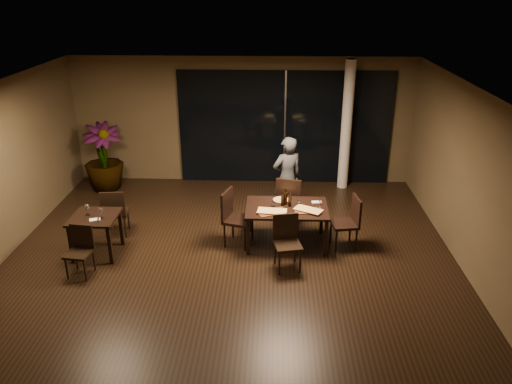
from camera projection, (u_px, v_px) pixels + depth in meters
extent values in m
plane|color=black|center=(230.00, 264.00, 8.71)|extent=(8.00, 8.00, 0.00)
cube|color=#4D4029|center=(243.00, 120.00, 11.84)|extent=(8.00, 0.10, 3.00)
cube|color=#4D4029|center=(187.00, 359.00, 4.40)|extent=(8.00, 0.10, 3.00)
cube|color=#4D4029|center=(480.00, 189.00, 7.98)|extent=(0.10, 8.00, 3.00)
cube|color=white|center=(225.00, 92.00, 7.52)|extent=(8.00, 8.00, 0.04)
cube|color=black|center=(285.00, 128.00, 11.78)|extent=(5.00, 0.06, 2.70)
cylinder|color=silver|center=(346.00, 126.00, 11.39)|extent=(0.24, 0.24, 3.00)
cube|color=black|center=(287.00, 208.00, 9.12)|extent=(1.50, 1.00, 0.04)
cube|color=black|center=(248.00, 237.00, 8.89)|extent=(0.06, 0.06, 0.71)
cube|color=black|center=(326.00, 238.00, 8.84)|extent=(0.06, 0.06, 0.71)
cube|color=black|center=(250.00, 215.00, 9.70)|extent=(0.06, 0.06, 0.71)
cube|color=black|center=(322.00, 217.00, 9.65)|extent=(0.06, 0.06, 0.71)
cube|color=black|center=(94.00, 217.00, 8.78)|extent=(0.80, 0.80, 0.04)
cube|color=black|center=(71.00, 245.00, 8.62)|extent=(0.06, 0.06, 0.71)
cube|color=black|center=(110.00, 246.00, 8.60)|extent=(0.06, 0.06, 0.71)
cube|color=black|center=(85.00, 227.00, 9.25)|extent=(0.06, 0.06, 0.71)
cube|color=black|center=(121.00, 228.00, 9.22)|extent=(0.06, 0.06, 0.71)
cube|color=black|center=(290.00, 201.00, 9.97)|extent=(0.58, 0.58, 0.06)
cylinder|color=black|center=(301.00, 209.00, 10.20)|extent=(0.04, 0.04, 0.50)
cylinder|color=black|center=(282.00, 207.00, 10.29)|extent=(0.04, 0.04, 0.50)
cylinder|color=black|center=(298.00, 218.00, 9.84)|extent=(0.04, 0.04, 0.50)
cylinder|color=black|center=(278.00, 215.00, 9.94)|extent=(0.04, 0.04, 0.50)
cube|color=black|center=(288.00, 193.00, 9.66)|extent=(0.48, 0.15, 0.55)
cube|color=black|center=(288.00, 245.00, 8.42)|extent=(0.52, 0.52, 0.05)
cylinder|color=black|center=(279.00, 263.00, 8.32)|extent=(0.04, 0.04, 0.45)
cylinder|color=black|center=(300.00, 261.00, 8.37)|extent=(0.04, 0.04, 0.45)
cylinder|color=black|center=(275.00, 252.00, 8.64)|extent=(0.04, 0.04, 0.45)
cylinder|color=black|center=(295.00, 251.00, 8.70)|extent=(0.04, 0.04, 0.45)
cube|color=black|center=(285.00, 227.00, 8.50)|extent=(0.44, 0.13, 0.50)
cube|color=black|center=(238.00, 220.00, 9.19)|extent=(0.61, 0.61, 0.06)
cylinder|color=black|center=(245.00, 239.00, 9.05)|extent=(0.04, 0.04, 0.50)
cylinder|color=black|center=(252.00, 229.00, 9.40)|extent=(0.04, 0.04, 0.50)
cylinder|color=black|center=(225.00, 235.00, 9.18)|extent=(0.04, 0.04, 0.50)
cylinder|color=black|center=(233.00, 226.00, 9.53)|extent=(0.04, 0.04, 0.50)
cube|color=black|center=(227.00, 205.00, 9.15)|extent=(0.19, 0.48, 0.55)
cube|color=black|center=(344.00, 224.00, 9.10)|extent=(0.53, 0.53, 0.05)
cylinder|color=black|center=(331.00, 231.00, 9.35)|extent=(0.04, 0.04, 0.47)
cylinder|color=black|center=(336.00, 241.00, 9.00)|extent=(0.04, 0.04, 0.47)
cylinder|color=black|center=(350.00, 230.00, 9.39)|extent=(0.04, 0.04, 0.47)
cylinder|color=black|center=(356.00, 240.00, 9.05)|extent=(0.04, 0.04, 0.47)
cube|color=black|center=(356.00, 211.00, 9.03)|extent=(0.12, 0.46, 0.52)
cube|color=black|center=(116.00, 212.00, 9.58)|extent=(0.49, 0.49, 0.05)
cylinder|color=black|center=(129.00, 219.00, 9.85)|extent=(0.04, 0.04, 0.46)
cylinder|color=black|center=(110.00, 219.00, 9.83)|extent=(0.04, 0.04, 0.46)
cylinder|color=black|center=(125.00, 227.00, 9.52)|extent=(0.04, 0.04, 0.46)
cylinder|color=black|center=(106.00, 228.00, 9.49)|extent=(0.04, 0.04, 0.46)
cube|color=black|center=(113.00, 205.00, 9.30)|extent=(0.45, 0.08, 0.51)
cube|color=black|center=(79.00, 254.00, 8.25)|extent=(0.44, 0.44, 0.05)
cylinder|color=black|center=(66.00, 268.00, 8.20)|extent=(0.03, 0.03, 0.41)
cylinder|color=black|center=(85.00, 270.00, 8.15)|extent=(0.03, 0.03, 0.41)
cylinder|color=black|center=(76.00, 258.00, 8.50)|extent=(0.03, 0.03, 0.41)
cylinder|color=black|center=(94.00, 260.00, 8.45)|extent=(0.03, 0.03, 0.41)
cube|color=black|center=(82.00, 237.00, 8.32)|extent=(0.40, 0.09, 0.45)
imported|color=#2F3234|center=(287.00, 178.00, 10.15)|extent=(0.70, 0.60, 1.73)
imported|color=#204717|center=(103.00, 157.00, 11.55)|extent=(1.14, 1.14, 1.57)
cube|color=#492A17|center=(272.00, 212.00, 8.90)|extent=(0.58, 0.47, 0.01)
cube|color=#4D2B18|center=(308.00, 211.00, 8.95)|extent=(0.54, 0.33, 0.01)
cylinder|color=#B23513|center=(281.00, 200.00, 9.39)|extent=(0.30, 0.30, 0.01)
cylinder|color=white|center=(273.00, 204.00, 9.14)|extent=(0.07, 0.07, 0.08)
cylinder|color=white|center=(299.00, 203.00, 9.16)|extent=(0.08, 0.08, 0.09)
cube|color=white|center=(315.00, 209.00, 9.02)|extent=(0.18, 0.10, 0.01)
cube|color=silver|center=(317.00, 202.00, 9.30)|extent=(0.19, 0.12, 0.01)
cube|color=white|center=(95.00, 220.00, 8.62)|extent=(0.21, 0.16, 0.01)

